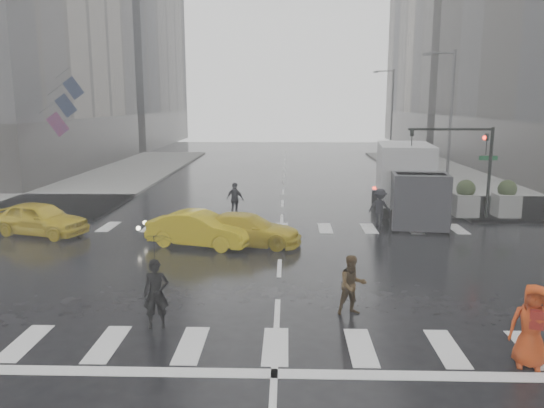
{
  "coord_description": "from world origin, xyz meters",
  "views": [
    {
      "loc": [
        0.25,
        -17.62,
        5.64
      ],
      "look_at": [
        -0.31,
        2.0,
        1.88
      ],
      "focal_mm": 35.0,
      "sensor_mm": 36.0,
      "label": 1
    }
  ],
  "objects_px": {
    "pedestrian_orange": "(532,326)",
    "taxi_front": "(40,219)",
    "taxi_mid": "(200,229)",
    "box_truck": "(408,180)",
    "pedestrian_brown": "(352,285)",
    "traffic_signal_pole": "(470,154)"
  },
  "relations": [
    {
      "from": "traffic_signal_pole",
      "to": "box_truck",
      "type": "bearing_deg",
      "value": 172.95
    },
    {
      "from": "traffic_signal_pole",
      "to": "pedestrian_orange",
      "type": "bearing_deg",
      "value": -103.25
    },
    {
      "from": "pedestrian_orange",
      "to": "pedestrian_brown",
      "type": "bearing_deg",
      "value": 160.67
    },
    {
      "from": "taxi_mid",
      "to": "pedestrian_brown",
      "type": "bearing_deg",
      "value": -126.13
    },
    {
      "from": "pedestrian_brown",
      "to": "taxi_mid",
      "type": "height_order",
      "value": "pedestrian_brown"
    },
    {
      "from": "pedestrian_brown",
      "to": "taxi_front",
      "type": "distance_m",
      "value": 14.99
    },
    {
      "from": "traffic_signal_pole",
      "to": "taxi_front",
      "type": "relative_size",
      "value": 1.06
    },
    {
      "from": "taxi_front",
      "to": "box_truck",
      "type": "xyz_separation_m",
      "value": [
        16.6,
        3.96,
        1.2
      ]
    },
    {
      "from": "traffic_signal_pole",
      "to": "pedestrian_brown",
      "type": "distance_m",
      "value": 14.1
    },
    {
      "from": "taxi_mid",
      "to": "taxi_front",
      "type": "bearing_deg",
      "value": 93.86
    },
    {
      "from": "box_truck",
      "to": "pedestrian_brown",
      "type": "bearing_deg",
      "value": -101.94
    },
    {
      "from": "taxi_front",
      "to": "traffic_signal_pole",
      "type": "bearing_deg",
      "value": -62.06
    },
    {
      "from": "pedestrian_orange",
      "to": "taxi_front",
      "type": "height_order",
      "value": "pedestrian_orange"
    },
    {
      "from": "traffic_signal_pole",
      "to": "pedestrian_brown",
      "type": "bearing_deg",
      "value": -120.2
    },
    {
      "from": "traffic_signal_pole",
      "to": "box_truck",
      "type": "xyz_separation_m",
      "value": [
        -2.81,
        0.35,
        -1.3
      ]
    },
    {
      "from": "traffic_signal_pole",
      "to": "taxi_front",
      "type": "height_order",
      "value": "traffic_signal_pole"
    },
    {
      "from": "taxi_mid",
      "to": "box_truck",
      "type": "bearing_deg",
      "value": -43.14
    },
    {
      "from": "traffic_signal_pole",
      "to": "pedestrian_brown",
      "type": "xyz_separation_m",
      "value": [
        -6.99,
        -12.01,
        -2.4
      ]
    },
    {
      "from": "pedestrian_brown",
      "to": "box_truck",
      "type": "bearing_deg",
      "value": 57.16
    },
    {
      "from": "traffic_signal_pole",
      "to": "box_truck",
      "type": "distance_m",
      "value": 3.11
    },
    {
      "from": "taxi_front",
      "to": "box_truck",
      "type": "bearing_deg",
      "value": -59.19
    },
    {
      "from": "taxi_mid",
      "to": "box_truck",
      "type": "distance_m",
      "value": 10.99
    }
  ]
}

